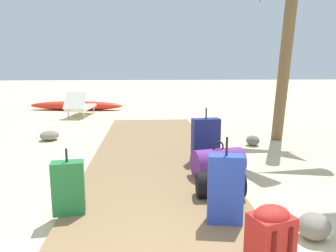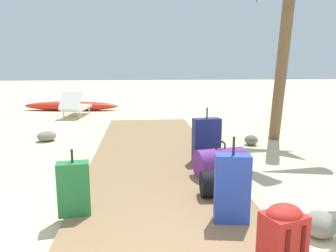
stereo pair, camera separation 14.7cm
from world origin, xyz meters
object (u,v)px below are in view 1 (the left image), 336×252
object	(u,v)px
suitcase_blue	(225,189)
suitcase_green	(68,188)
backpack_red	(270,244)
duffel_bag_purple	(218,162)
suitcase_navy	(206,140)
kayak	(76,106)
duffel_bag_black	(220,184)
lounge_chair	(80,106)

from	to	relation	value
suitcase_blue	suitcase_green	distance (m)	1.59
backpack_red	duffel_bag_purple	bearing A→B (deg)	86.71
duffel_bag_purple	suitcase_navy	world-z (taller)	suitcase_navy
suitcase_green	kayak	world-z (taller)	suitcase_green
backpack_red	kayak	size ratio (longest dim) A/B	0.17
suitcase_blue	kayak	distance (m)	9.40
suitcase_blue	duffel_bag_black	bearing A→B (deg)	81.17
duffel_bag_black	kayak	world-z (taller)	duffel_bag_black
suitcase_green	duffel_bag_black	world-z (taller)	suitcase_green
kayak	suitcase_navy	bearing A→B (deg)	-63.20
suitcase_green	kayak	xyz separation A→B (m)	(-1.71, 8.51, -0.20)
suitcase_blue	suitcase_green	world-z (taller)	suitcase_blue
duffel_bag_black	suitcase_blue	bearing A→B (deg)	-98.83
suitcase_blue	backpack_red	bearing A→B (deg)	-84.09
kayak	duffel_bag_purple	bearing A→B (deg)	-64.93
duffel_bag_black	kayak	size ratio (longest dim) A/B	0.16
suitcase_navy	backpack_red	size ratio (longest dim) A/B	1.49
backpack_red	suitcase_blue	bearing A→B (deg)	95.91
suitcase_blue	duffel_bag_purple	distance (m)	1.38
duffel_bag_purple	duffel_bag_black	xyz separation A→B (m)	(-0.13, -0.73, -0.04)
duffel_bag_black	lounge_chair	xyz separation A→B (m)	(-2.94, 6.73, 0.10)
suitcase_navy	duffel_bag_black	distance (m)	1.41
duffel_bag_purple	suitcase_navy	distance (m)	0.68
suitcase_navy	backpack_red	bearing A→B (deg)	-91.45
suitcase_navy	backpack_red	distance (m)	2.94
suitcase_navy	lounge_chair	xyz separation A→B (m)	(-3.01, 5.34, -0.10)
suitcase_blue	lounge_chair	xyz separation A→B (m)	(-2.84, 7.35, -0.09)
duffel_bag_purple	duffel_bag_black	bearing A→B (deg)	-99.99
duffel_bag_purple	lounge_chair	world-z (taller)	lounge_chair
lounge_chair	kayak	xyz separation A→B (m)	(-0.42, 1.46, -0.17)
suitcase_navy	backpack_red	world-z (taller)	suitcase_navy
kayak	suitcase_blue	bearing A→B (deg)	-69.68
suitcase_green	lounge_chair	size ratio (longest dim) A/B	0.43
suitcase_green	duffel_bag_purple	size ratio (longest dim) A/B	0.91
suitcase_navy	lounge_chair	world-z (taller)	suitcase_navy
duffel_bag_purple	backpack_red	xyz separation A→B (m)	(-0.13, -2.27, 0.11)
suitcase_green	duffel_bag_purple	xyz separation A→B (m)	(1.78, 1.05, -0.09)
lounge_chair	suitcase_green	bearing A→B (deg)	-79.70
duffel_bag_black	backpack_red	bearing A→B (deg)	-90.04
suitcase_blue	suitcase_navy	world-z (taller)	suitcase_navy
suitcase_navy	kayak	distance (m)	7.62
suitcase_blue	kayak	world-z (taller)	suitcase_blue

